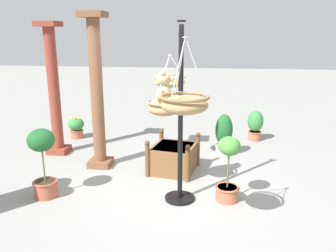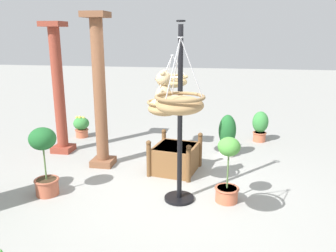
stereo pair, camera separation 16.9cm
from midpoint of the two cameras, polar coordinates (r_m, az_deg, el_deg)
ground_plane at (r=5.37m, az=1.30°, el=-11.10°), size 40.00×40.00×0.00m
display_pole_central at (r=4.87m, az=2.96°, el=-3.71°), size 0.44×0.44×2.55m
hanging_basket_with_teddy at (r=4.90m, az=0.36°, el=3.15°), size 0.50×0.50×0.58m
teddy_bear at (r=4.86m, az=0.08°, el=5.84°), size 0.37×0.32×0.53m
hanging_basket_left_high at (r=3.55m, az=3.37°, el=3.77°), size 0.53×0.53×0.78m
hanging_basket_right_low at (r=6.00m, az=1.51°, el=7.57°), size 0.56×0.56×0.56m
greenhouse_pillar_left at (r=6.18m, az=-10.58°, el=5.08°), size 0.42×0.42×2.74m
greenhouse_pillar_right at (r=7.16m, az=-17.19°, el=5.48°), size 0.42×0.42×2.61m
wooden_planter_box at (r=6.07m, az=2.03°, el=-5.26°), size 0.94×0.91×0.65m
potted_plant_fern_front at (r=5.01m, az=10.94°, el=-7.39°), size 0.36×0.36×0.98m
potted_plant_flowering_red at (r=8.01m, az=15.75°, el=0.06°), size 0.35×0.35×0.70m
potted_plant_tall_leafy at (r=8.29m, az=-13.73°, el=-0.03°), size 0.37×0.37×0.53m
potted_plant_small_succulent at (r=6.87m, az=10.56°, el=-1.55°), size 0.34×0.34×0.85m
potted_plant_conical_shrub at (r=5.38m, az=-19.15°, el=-5.11°), size 0.39×0.39×1.06m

